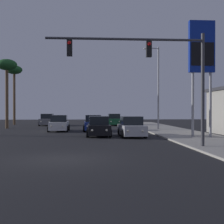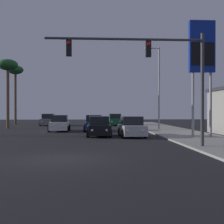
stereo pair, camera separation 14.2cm
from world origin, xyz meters
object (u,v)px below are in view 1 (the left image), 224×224
(car_grey, at_px, (47,120))
(palm_tree_far, at_px, (14,73))
(car_silver, at_px, (132,128))
(car_green, at_px, (114,120))
(street_lamp, at_px, (157,84))
(gas_station_sign, at_px, (202,53))
(palm_tree_mid, at_px, (7,68))
(car_white, at_px, (59,124))
(car_blue, at_px, (93,124))
(car_black, at_px, (99,127))
(traffic_light_mast, at_px, (156,64))

(car_grey, relative_size, palm_tree_far, 0.48)
(car_silver, bearing_deg, car_grey, -66.41)
(car_green, distance_m, street_lamp, 12.67)
(gas_station_sign, relative_size, palm_tree_far, 1.00)
(car_green, height_order, palm_tree_mid, palm_tree_mid)
(car_white, bearing_deg, car_blue, -178.92)
(street_lamp, bearing_deg, car_silver, -115.49)
(car_grey, bearing_deg, street_lamp, 139.16)
(car_blue, distance_m, car_grey, 13.96)
(car_black, distance_m, traffic_light_mast, 10.12)
(street_lamp, xyz_separation_m, palm_tree_far, (-18.79, 14.31, 2.67))
(car_black, relative_size, palm_tree_mid, 0.52)
(traffic_light_mast, bearing_deg, gas_station_sign, 51.26)
(car_silver, bearing_deg, car_blue, -69.58)
(car_green, distance_m, car_silver, 19.46)
(car_green, relative_size, palm_tree_mid, 0.52)
(car_green, height_order, car_white, same)
(car_blue, distance_m, palm_tree_mid, 13.11)
(car_blue, height_order, traffic_light_mast, traffic_light_mast)
(car_silver, distance_m, car_white, 9.89)
(car_blue, relative_size, car_white, 1.00)
(car_black, relative_size, gas_station_sign, 0.48)
(car_grey, xyz_separation_m, street_lamp, (13.50, -11.62, 4.36))
(traffic_light_mast, bearing_deg, car_silver, 92.71)
(traffic_light_mast, relative_size, gas_station_sign, 1.01)
(car_grey, height_order, car_black, same)
(car_grey, bearing_deg, car_black, 109.81)
(car_green, relative_size, car_black, 1.00)
(street_lamp, relative_size, palm_tree_far, 1.00)
(palm_tree_mid, bearing_deg, car_white, -37.92)
(car_silver, bearing_deg, car_black, -19.61)
(car_silver, relative_size, car_grey, 1.01)
(car_green, xyz_separation_m, car_black, (-2.72, -18.62, 0.00))
(car_grey, distance_m, car_white, 12.86)
(gas_station_sign, bearing_deg, car_white, 142.33)
(traffic_light_mast, bearing_deg, car_grey, 109.75)
(car_silver, xyz_separation_m, car_black, (-2.69, 0.84, 0.00))
(car_black, bearing_deg, car_grey, -71.17)
(car_grey, xyz_separation_m, palm_tree_far, (-5.29, 2.69, 7.03))
(car_white, xyz_separation_m, car_black, (3.96, -6.47, 0.00))
(car_green, xyz_separation_m, palm_tree_far, (-14.90, 3.06, 7.03))
(car_black, bearing_deg, gas_station_sign, 160.02)
(gas_station_sign, distance_m, palm_tree_mid, 23.50)
(car_black, bearing_deg, palm_tree_mid, -48.76)
(car_black, bearing_deg, street_lamp, -133.00)
(street_lamp, height_order, palm_tree_mid, street_lamp)
(car_grey, bearing_deg, car_white, 103.04)
(car_white, height_order, palm_tree_mid, palm_tree_mid)
(car_silver, distance_m, gas_station_sign, 8.07)
(car_grey, xyz_separation_m, gas_station_sign, (14.81, -21.69, 5.86))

